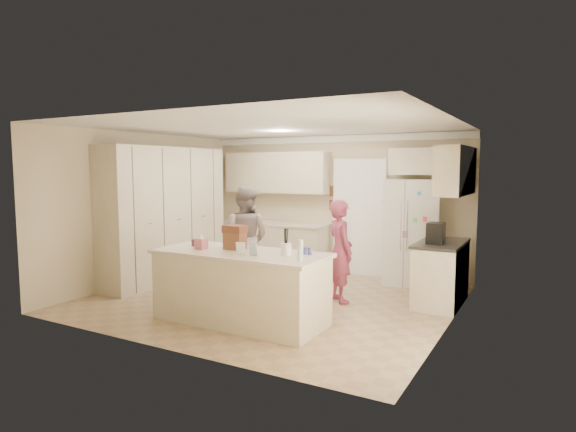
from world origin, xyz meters
The scene contains 41 objects.
floor centered at (0.00, 0.00, -0.01)m, with size 5.20×4.60×0.02m, color #9B805D.
ceiling centered at (0.00, 0.00, 2.61)m, with size 5.20×4.60×0.02m, color white.
wall_back centered at (0.00, 2.31, 1.30)m, with size 5.20×0.02×2.60m, color beige.
wall_front centered at (0.00, -2.31, 1.30)m, with size 5.20×0.02×2.60m, color beige.
wall_left centered at (-2.61, 0.00, 1.30)m, with size 0.02×4.60×2.60m, color beige.
wall_right centered at (2.61, 0.00, 1.30)m, with size 0.02×4.60×2.60m, color beige.
crown_back centered at (0.00, 2.26, 2.53)m, with size 5.20×0.08×0.12m, color white.
pantry_bank centered at (-2.30, 0.20, 1.18)m, with size 0.60×2.60×2.35m, color beige.
back_base_cab centered at (-1.15, 2.00, 0.44)m, with size 2.20×0.60×0.88m, color beige.
back_countertop centered at (-1.15, 1.99, 0.90)m, with size 2.24×0.63×0.04m, color beige.
back_upper_cab centered at (-1.15, 2.12, 1.90)m, with size 2.20×0.35×0.80m, color beige.
doorway_opening centered at (0.55, 2.28, 1.05)m, with size 0.90×0.06×2.10m, color black.
doorway_casing centered at (0.55, 2.24, 1.05)m, with size 1.02×0.03×2.22m, color white.
wall_frame_upper centered at (0.02, 2.27, 1.55)m, with size 0.15×0.02×0.20m, color brown.
wall_frame_lower centered at (0.02, 2.27, 1.28)m, with size 0.15×0.02×0.20m, color brown.
refrigerator centered at (1.55, 2.04, 0.90)m, with size 0.90×0.70×1.80m, color white.
fridge_seam centered at (1.55, 1.68, 0.90)m, with size 0.01×0.02×1.78m, color gray.
fridge_dispenser centered at (1.33, 1.67, 1.15)m, with size 0.22×0.03×0.35m, color black.
fridge_handle_l centered at (1.50, 1.67, 1.05)m, with size 0.02×0.02×0.85m, color silver.
fridge_handle_r centered at (1.60, 1.67, 1.05)m, with size 0.02×0.02×0.85m, color silver.
over_fridge_cab centered at (1.65, 2.12, 2.10)m, with size 0.95×0.35×0.45m, color beige.
right_base_cab centered at (2.30, 1.00, 0.44)m, with size 0.60×1.20×0.88m, color beige.
right_countertop centered at (2.29, 1.00, 0.90)m, with size 0.63×1.24×0.04m, color #2D2B28.
right_upper_cab centered at (2.43, 1.20, 1.95)m, with size 0.35×1.50×0.70m, color beige.
coffee_maker centered at (2.25, 0.80, 1.07)m, with size 0.22×0.28×0.30m, color black.
island_base centered at (0.20, -1.10, 0.44)m, with size 2.20×0.90×0.88m, color beige.
island_top centered at (0.20, -1.10, 0.90)m, with size 2.28×0.96×0.05m, color beige.
utensil_crock centered at (0.85, -1.05, 1.00)m, with size 0.13×0.13×0.15m, color white.
tissue_box centered at (-0.35, -1.20, 1.00)m, with size 0.13×0.13×0.14m, color #C46574.
tissue_plume centered at (-0.35, -1.20, 1.10)m, with size 0.08×0.08×0.08m, color white.
dollhouse_body centered at (0.05, -1.00, 1.04)m, with size 0.26×0.18×0.22m, color brown.
dollhouse_roof centered at (0.05, -1.00, 1.20)m, with size 0.28×0.20×0.10m, color #592D1E.
jam_jar centered at (-0.60, -1.05, 0.97)m, with size 0.07×0.07×0.09m, color #59263F.
greeting_card_a centered at (0.35, -1.30, 1.01)m, with size 0.12×0.01×0.16m, color white.
greeting_card_b centered at (0.50, -1.25, 1.01)m, with size 0.12×0.01×0.16m, color silver.
water_bottle centered at (1.15, -1.25, 1.04)m, with size 0.07×0.07×0.24m, color silver.
shaker_salt centered at (1.02, -0.88, 0.97)m, with size 0.05×0.05×0.09m, color #403FA3.
shaker_pepper centered at (1.09, -0.88, 0.97)m, with size 0.05×0.05×0.09m, color #403FA3.
teen_boy centered at (-0.71, 0.35, 0.85)m, with size 0.83×0.64×1.70m, color #989491.
teen_girl centered at (0.95, 0.42, 0.76)m, with size 0.56×0.36×1.52m, color #A2425F.
fridge_magnets centered at (1.55, 1.68, 0.90)m, with size 0.76×0.02×1.44m, color tan, non-canonical shape.
Camera 1 is at (3.70, -6.13, 1.99)m, focal length 30.00 mm.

